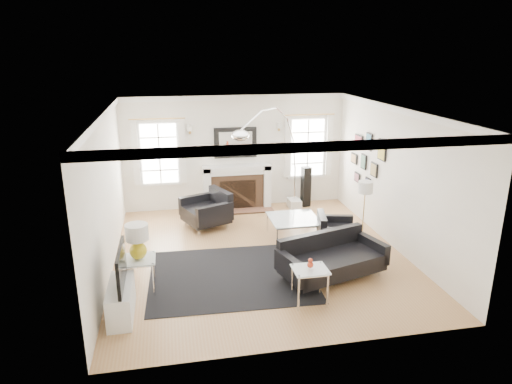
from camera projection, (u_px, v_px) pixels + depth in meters
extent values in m
plane|color=#A47044|center=(259.00, 254.00, 8.93)|extent=(6.00, 6.00, 0.00)
cube|color=white|center=(235.00, 152.00, 11.32)|extent=(5.50, 0.04, 2.80)
cube|color=white|center=(307.00, 253.00, 5.70)|extent=(5.50, 0.04, 2.80)
cube|color=white|center=(106.00, 194.00, 8.01)|extent=(0.04, 6.00, 2.80)
cube|color=white|center=(395.00, 178.00, 9.01)|extent=(0.04, 6.00, 2.80)
cube|color=white|center=(259.00, 111.00, 8.09)|extent=(5.50, 6.00, 0.02)
cube|color=white|center=(259.00, 114.00, 8.11)|extent=(5.50, 6.00, 0.12)
cube|color=white|center=(207.00, 189.00, 11.25)|extent=(0.18, 0.38, 1.10)
cube|color=white|center=(266.00, 186.00, 11.53)|extent=(0.18, 0.38, 1.10)
cube|color=white|center=(237.00, 168.00, 11.24)|extent=(1.70, 0.38, 0.12)
cube|color=white|center=(237.00, 172.00, 11.27)|extent=(1.50, 0.34, 0.10)
cube|color=brown|center=(237.00, 191.00, 11.44)|extent=(1.30, 0.30, 0.90)
cube|color=black|center=(238.00, 195.00, 11.36)|extent=(0.90, 0.10, 0.76)
cube|color=brown|center=(239.00, 210.00, 11.31)|extent=(1.70, 0.50, 0.04)
cube|color=black|center=(235.00, 143.00, 11.21)|extent=(1.05, 0.06, 0.75)
cube|color=white|center=(236.00, 143.00, 11.18)|extent=(0.82, 0.02, 0.55)
cube|color=white|center=(159.00, 154.00, 10.94)|extent=(1.00, 0.05, 1.60)
cube|color=white|center=(159.00, 154.00, 10.91)|extent=(0.84, 0.02, 1.44)
cube|color=white|center=(135.00, 153.00, 10.73)|extent=(0.14, 0.05, 1.55)
cube|color=white|center=(183.00, 151.00, 10.93)|extent=(0.14, 0.05, 1.55)
cube|color=white|center=(307.00, 148.00, 11.62)|extent=(1.00, 0.05, 1.60)
cube|color=white|center=(308.00, 148.00, 11.59)|extent=(0.84, 0.02, 1.44)
cube|color=white|center=(287.00, 147.00, 11.41)|extent=(0.14, 0.05, 1.55)
cube|color=white|center=(329.00, 146.00, 11.61)|extent=(0.14, 0.05, 1.55)
cube|color=black|center=(382.00, 150.00, 9.44)|extent=(0.03, 0.34, 0.44)
cube|color=gold|center=(381.00, 150.00, 9.43)|extent=(0.01, 0.29, 0.39)
cube|color=black|center=(369.00, 142.00, 10.03)|extent=(0.03, 0.28, 0.38)
cube|color=teal|center=(368.00, 142.00, 10.03)|extent=(0.01, 0.23, 0.33)
cube|color=black|center=(359.00, 141.00, 10.58)|extent=(0.03, 0.40, 0.30)
cube|color=maroon|center=(358.00, 141.00, 10.57)|extent=(0.01, 0.35, 0.25)
cube|color=black|center=(374.00, 170.00, 9.87)|extent=(0.03, 0.30, 0.30)
cube|color=#9A8046|center=(373.00, 170.00, 9.86)|extent=(0.01, 0.25, 0.25)
cube|color=black|center=(364.00, 162.00, 10.37)|extent=(0.03, 0.26, 0.34)
cube|color=#426E57|center=(363.00, 162.00, 10.36)|extent=(0.01, 0.21, 0.29)
cube|color=black|center=(354.00, 158.00, 10.90)|extent=(0.03, 0.32, 0.24)
cube|color=#A07644|center=(353.00, 158.00, 10.89)|extent=(0.01, 0.27, 0.19)
cube|color=black|center=(368.00, 184.00, 10.22)|extent=(0.03, 0.24, 0.30)
cube|color=navy|center=(367.00, 184.00, 10.22)|extent=(0.01, 0.19, 0.25)
cube|color=black|center=(357.00, 177.00, 10.78)|extent=(0.03, 0.28, 0.22)
cube|color=#884F5A|center=(356.00, 177.00, 10.78)|extent=(0.01, 0.23, 0.17)
cube|color=white|center=(121.00, 300.00, 6.81)|extent=(0.35, 1.00, 0.50)
cube|color=black|center=(121.00, 267.00, 6.66)|extent=(0.05, 1.00, 0.58)
cube|color=black|center=(231.00, 275.00, 8.08)|extent=(2.93, 2.47, 0.01)
cube|color=black|center=(332.00, 263.00, 7.94)|extent=(1.93, 1.30, 0.29)
cube|color=black|center=(320.00, 244.00, 8.19)|extent=(1.73, 0.64, 0.49)
cube|color=black|center=(290.00, 268.00, 7.52)|extent=(0.37, 0.84, 0.37)
cube|color=black|center=(371.00, 248.00, 8.28)|extent=(0.37, 0.84, 0.37)
cube|color=black|center=(206.00, 214.00, 10.23)|extent=(1.14, 1.14, 0.33)
cube|color=black|center=(221.00, 201.00, 10.37)|extent=(0.48, 0.86, 0.54)
cube|color=black|center=(197.00, 203.00, 10.54)|extent=(0.85, 0.46, 0.41)
cube|color=black|center=(215.00, 214.00, 9.85)|extent=(0.85, 0.46, 0.41)
cube|color=black|center=(337.00, 234.00, 9.25)|extent=(0.86, 0.86, 0.27)
cube|color=black|center=(322.00, 225.00, 9.20)|extent=(0.28, 0.73, 0.45)
cube|color=black|center=(340.00, 236.00, 8.87)|extent=(0.73, 0.26, 0.34)
cube|color=black|center=(335.00, 223.00, 9.56)|extent=(0.73, 0.26, 0.34)
cube|color=silver|center=(294.00, 218.00, 9.59)|extent=(1.01, 1.01, 0.02)
cylinder|color=silver|center=(277.00, 238.00, 9.14)|extent=(0.04, 0.04, 0.45)
cylinder|color=silver|center=(322.00, 235.00, 9.31)|extent=(0.04, 0.04, 0.45)
cylinder|color=silver|center=(267.00, 222.00, 10.01)|extent=(0.04, 0.04, 0.45)
cylinder|color=silver|center=(308.00, 219.00, 10.18)|extent=(0.04, 0.04, 0.45)
cube|color=silver|center=(139.00, 259.00, 7.42)|extent=(0.53, 0.53, 0.02)
cylinder|color=silver|center=(125.00, 282.00, 7.25)|extent=(0.04, 0.04, 0.58)
cylinder|color=silver|center=(154.00, 280.00, 7.34)|extent=(0.04, 0.04, 0.58)
cylinder|color=silver|center=(127.00, 270.00, 7.67)|extent=(0.04, 0.04, 0.58)
cylinder|color=silver|center=(154.00, 267.00, 7.76)|extent=(0.04, 0.04, 0.58)
cube|color=silver|center=(310.00, 269.00, 7.05)|extent=(0.54, 0.45, 0.02)
cylinder|color=silver|center=(299.00, 293.00, 6.91)|extent=(0.04, 0.04, 0.59)
cylinder|color=silver|center=(327.00, 290.00, 7.00)|extent=(0.04, 0.04, 0.59)
cylinder|color=silver|center=(292.00, 282.00, 7.26)|extent=(0.04, 0.04, 0.59)
cylinder|color=silver|center=(320.00, 279.00, 7.35)|extent=(0.04, 0.04, 0.59)
sphere|color=gold|center=(138.00, 251.00, 7.38)|extent=(0.28, 0.28, 0.28)
cylinder|color=gold|center=(138.00, 243.00, 7.33)|extent=(0.04, 0.04, 0.11)
cylinder|color=white|center=(137.00, 232.00, 7.28)|extent=(0.37, 0.37, 0.26)
sphere|color=red|center=(310.00, 265.00, 7.02)|extent=(0.10, 0.10, 0.10)
sphere|color=red|center=(310.00, 260.00, 7.00)|extent=(0.07, 0.07, 0.07)
cube|color=silver|center=(294.00, 203.00, 11.54)|extent=(0.28, 0.45, 0.23)
ellipsoid|color=silver|center=(240.00, 135.00, 9.38)|extent=(0.38, 0.38, 0.23)
cylinder|color=gold|center=(361.00, 248.00, 9.19)|extent=(0.18, 0.18, 0.03)
cylinder|color=gold|center=(363.00, 219.00, 9.01)|extent=(0.02, 0.02, 1.25)
cylinder|color=white|center=(365.00, 187.00, 8.81)|extent=(0.29, 0.29, 0.23)
cube|color=black|center=(306.00, 187.00, 11.58)|extent=(0.23, 0.23, 1.02)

